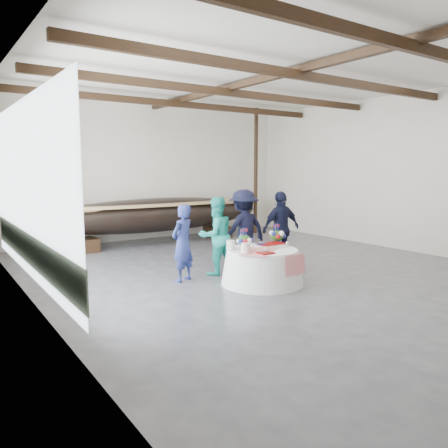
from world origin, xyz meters
TOP-DOWN VIEW (x-y plane):
  - floor at (0.00, 0.00)m, footprint 10.00×12.00m
  - wall_back at (0.00, 6.00)m, footprint 10.00×0.02m
  - wall_left at (-5.00, 0.00)m, footprint 0.02×12.00m
  - wall_right at (5.00, 0.00)m, footprint 0.02×12.00m
  - ceiling at (0.00, 0.00)m, footprint 10.00×12.00m
  - pavilion_structure at (0.00, 0.83)m, footprint 9.80×11.76m
  - open_bay at (-4.95, 1.00)m, footprint 0.03×7.00m
  - longboat_display at (-0.48, 4.84)m, footprint 7.71×1.54m
  - banquet_table at (-0.80, -0.77)m, footprint 1.70×1.70m
  - tabletop_items at (-0.76, -0.67)m, footprint 1.60×1.36m
  - guest_woman_blue at (-2.05, 0.36)m, footprint 0.71×0.61m
  - guest_woman_teal at (-1.13, 0.47)m, footprint 0.86×0.67m
  - guest_man_left at (-0.29, 0.54)m, footprint 1.23×0.72m
  - guest_man_right at (0.67, 0.30)m, footprint 1.09×0.49m

SIDE VIEW (x-z plane):
  - floor at x=0.00m, z-range -0.01..0.01m
  - banquet_table at x=-0.80m, z-range 0.00..0.73m
  - guest_woman_blue at x=-2.05m, z-range 0.00..1.64m
  - guest_woman_teal at x=-1.13m, z-range 0.00..1.76m
  - tabletop_items at x=-0.76m, z-range 0.68..1.08m
  - guest_man_right at x=0.67m, z-range 0.00..1.83m
  - longboat_display at x=-0.48m, z-range 0.20..1.65m
  - guest_man_left at x=-0.29m, z-range 0.00..1.89m
  - open_bay at x=-4.95m, z-range 0.23..3.43m
  - wall_back at x=0.00m, z-range 0.00..4.50m
  - wall_left at x=-5.00m, z-range 0.00..4.50m
  - wall_right at x=5.00m, z-range 0.00..4.50m
  - pavilion_structure at x=0.00m, z-range 1.75..6.25m
  - ceiling at x=0.00m, z-range 4.50..4.50m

